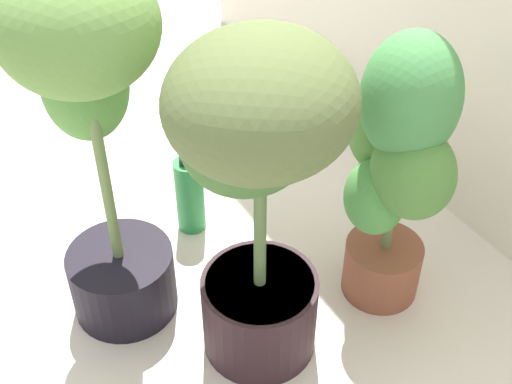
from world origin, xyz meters
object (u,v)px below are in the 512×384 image
Objects in this scene: potted_plant_center at (257,169)px; nutrient_bottle at (190,194)px; potted_plant_front_left at (93,117)px; potted_plant_back_center at (397,155)px.

potted_plant_center is 3.29× the size of nutrient_bottle.
potted_plant_center is at bearing 41.14° from potted_plant_front_left.
potted_plant_back_center is 0.80× the size of potted_plant_front_left.
potted_plant_back_center is 0.67m from potted_plant_front_left.
potted_plant_center reaches higher than potted_plant_back_center.
potted_plant_center reaches higher than nutrient_bottle.
potted_plant_front_left is at bearing -116.79° from potted_plant_back_center.
potted_plant_front_left reaches higher than potted_plant_center.
potted_plant_back_center is 0.36m from potted_plant_center.
potted_plant_front_left is 0.55m from nutrient_bottle.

